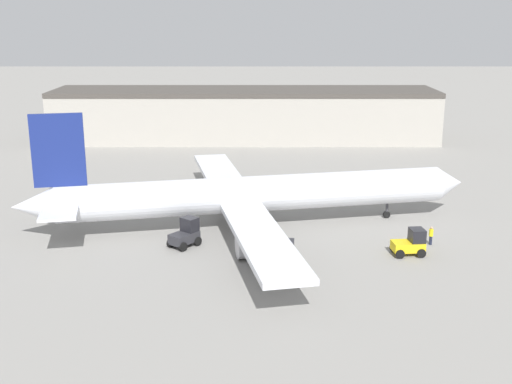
# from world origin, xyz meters

# --- Properties ---
(ground_plane) EXTENTS (400.00, 400.00, 0.00)m
(ground_plane) POSITION_xyz_m (0.00, 0.00, 0.00)
(ground_plane) COLOR gray
(terminal_building) EXTENTS (62.09, 12.58, 8.39)m
(terminal_building) POSITION_xyz_m (-1.94, 45.09, 4.20)
(terminal_building) COLOR #ADA89E
(terminal_building) RESTS_ON ground_plane
(airplane) EXTENTS (44.19, 40.82, 11.73)m
(airplane) POSITION_xyz_m (-1.08, -0.22, 3.25)
(airplane) COLOR silver
(airplane) RESTS_ON ground_plane
(ground_crew_worker) EXTENTS (0.38, 0.38, 1.72)m
(ground_crew_worker) POSITION_xyz_m (15.75, -5.20, 0.92)
(ground_crew_worker) COLOR #1E2338
(ground_crew_worker) RESTS_ON ground_plane
(baggage_tug) EXTENTS (3.10, 3.22, 2.56)m
(baggage_tug) POSITION_xyz_m (-6.39, -5.52, 1.14)
(baggage_tug) COLOR #2D2D33
(baggage_tug) RESTS_ON ground_plane
(belt_loader_truck) EXTENTS (2.72, 2.19, 2.31)m
(belt_loader_truck) POSITION_xyz_m (1.95, -10.52, 1.07)
(belt_loader_truck) COLOR #B2B2B7
(belt_loader_truck) RESTS_ON ground_plane
(pushback_tug) EXTENTS (2.85, 2.15, 2.33)m
(pushback_tug) POSITION_xyz_m (13.32, -7.71, 1.06)
(pushback_tug) COLOR yellow
(pushback_tug) RESTS_ON ground_plane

